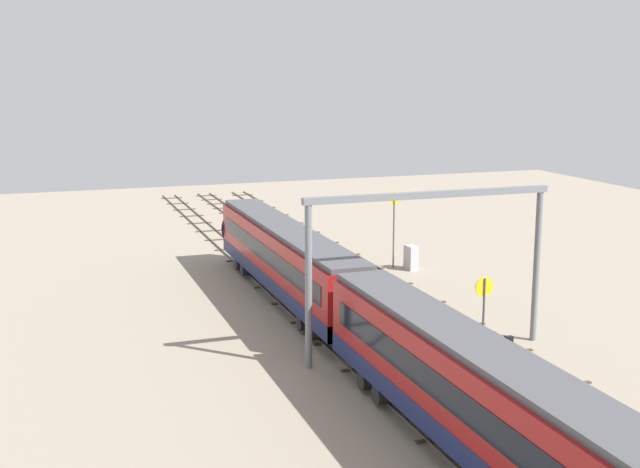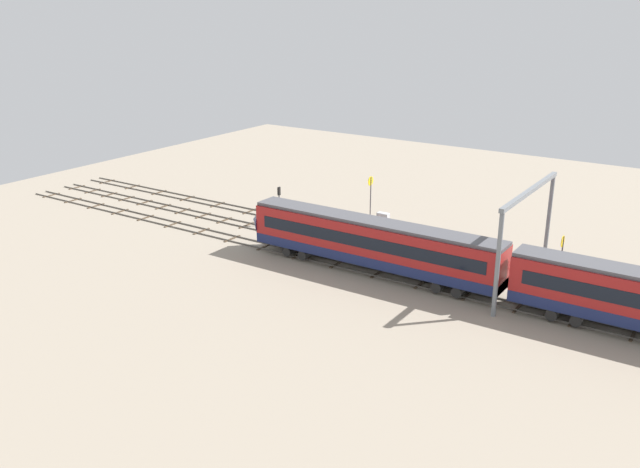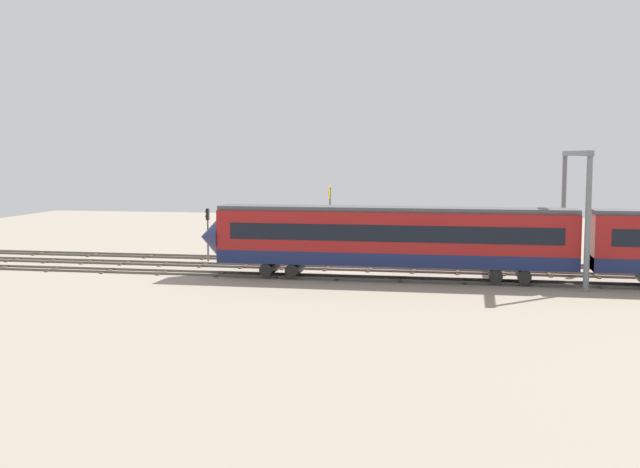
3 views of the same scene
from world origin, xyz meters
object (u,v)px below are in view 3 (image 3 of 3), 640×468
Objects in this scene: train at (575,245)px; relay_cabinet at (344,246)px; overhead_gantry at (575,187)px; speed_sign_near_foreground at (608,230)px; signal_light_trackside_departure at (208,227)px; speed_sign_mid_trackside at (330,211)px.

relay_cabinet is (16.96, -11.42, -1.75)m from train.
overhead_gantry is 19.58m from relay_cabinet.
speed_sign_near_foreground is at bearing -144.62° from overhead_gantry.
signal_light_trackside_departure is at bearing -5.24° from overhead_gantry.
overhead_gantry is at bearing 161.00° from speed_sign_mid_trackside.
speed_sign_mid_trackside reaches higher than relay_cabinet.
train is at bearing 149.95° from speed_sign_mid_trackside.
speed_sign_near_foreground is at bearing 167.93° from speed_sign_mid_trackside.
speed_sign_mid_trackside is at bearing -157.45° from signal_light_trackside_departure.
speed_sign_mid_trackside is at bearing -12.07° from speed_sign_near_foreground.
speed_sign_mid_trackside reaches higher than signal_light_trackside_departure.
overhead_gantry is at bearing -95.48° from train.
relay_cabinet is at bearing -33.95° from train.
train is at bearing 166.32° from signal_light_trackside_departure.
speed_sign_mid_trackside is at bearing -30.05° from train.
train is 20.83m from speed_sign_mid_trackside.
relay_cabinet is at bearing -135.87° from speed_sign_mid_trackside.
speed_sign_near_foreground is at bearing 178.70° from signal_light_trackside_departure.
train is at bearing 146.05° from relay_cabinet.
speed_sign_near_foreground reaches higher than relay_cabinet.
train is 20.52m from relay_cabinet.
speed_sign_mid_trackside is (18.00, -10.41, 1.18)m from train.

